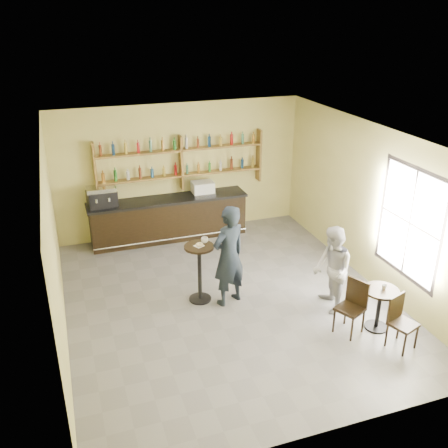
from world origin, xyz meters
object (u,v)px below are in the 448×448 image
object	(u,v)px
espresso_machine	(102,197)
pedestal_table	(200,273)
man_main	(229,256)
chair_west	(350,308)
pastry_case	(203,188)
chair_south	(403,324)
patron_second	(332,270)
cafe_table	(379,309)
bar_counter	(169,218)

from	to	relation	value
espresso_machine	pedestal_table	xyz separation A→B (m)	(1.43, -2.95, -0.68)
man_main	chair_west	distance (m)	2.34
espresso_machine	man_main	distance (m)	3.75
pastry_case	man_main	xyz separation A→B (m)	(-0.46, -3.20, -0.20)
man_main	chair_south	distance (m)	3.21
pastry_case	patron_second	bearing A→B (deg)	-75.12
man_main	espresso_machine	bearing A→B (deg)	-80.91
pedestal_table	man_main	size ratio (longest dim) A/B	0.59
pastry_case	patron_second	xyz separation A→B (m)	(1.25, -4.03, -0.37)
espresso_machine	cafe_table	bearing A→B (deg)	-55.77
man_main	patron_second	distance (m)	1.90
chair_south	patron_second	world-z (taller)	patron_second
bar_counter	chair_south	bearing A→B (deg)	-64.04
espresso_machine	chair_south	bearing A→B (deg)	-58.70
pastry_case	pedestal_table	world-z (taller)	pastry_case
patron_second	pedestal_table	bearing A→B (deg)	-103.83
cafe_table	chair_south	distance (m)	0.61
bar_counter	pedestal_table	bearing A→B (deg)	-91.65
man_main	cafe_table	bearing A→B (deg)	121.21
bar_counter	pastry_case	world-z (taller)	pastry_case
bar_counter	cafe_table	size ratio (longest dim) A/B	4.89
bar_counter	pastry_case	distance (m)	1.10
bar_counter	man_main	bearing A→B (deg)	-82.73
pedestal_table	chair_south	size ratio (longest dim) A/B	1.26
espresso_machine	pastry_case	xyz separation A→B (m)	(2.39, 0.00, -0.07)
bar_counter	pastry_case	bearing A→B (deg)	0.00
pedestal_table	pastry_case	bearing A→B (deg)	72.14
cafe_table	chair_west	bearing A→B (deg)	174.81
cafe_table	patron_second	xyz separation A→B (m)	(-0.49, 0.82, 0.43)
pastry_case	chair_west	distance (m)	4.99
pedestal_table	chair_west	distance (m)	2.82
man_main	chair_west	world-z (taller)	man_main
man_main	cafe_table	size ratio (longest dim) A/B	2.54
man_main	chair_south	bearing A→B (deg)	113.05
espresso_machine	chair_west	world-z (taller)	espresso_machine
cafe_table	espresso_machine	bearing A→B (deg)	130.38
pedestal_table	cafe_table	distance (m)	3.29
man_main	chair_south	size ratio (longest dim) A/B	2.14
man_main	pedestal_table	bearing A→B (deg)	-48.79
bar_counter	pastry_case	size ratio (longest dim) A/B	7.17
espresso_machine	pedestal_table	world-z (taller)	espresso_machine
espresso_machine	man_main	bearing A→B (deg)	-65.11
pastry_case	cafe_table	world-z (taller)	pastry_case
pastry_case	chair_south	size ratio (longest dim) A/B	0.58
espresso_machine	cafe_table	world-z (taller)	espresso_machine
espresso_machine	pastry_case	bearing A→B (deg)	-6.15
cafe_table	chair_west	xyz separation A→B (m)	(-0.55, 0.05, 0.10)
espresso_machine	chair_west	bearing A→B (deg)	-59.48
pedestal_table	chair_west	world-z (taller)	pedestal_table
espresso_machine	chair_south	world-z (taller)	espresso_machine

